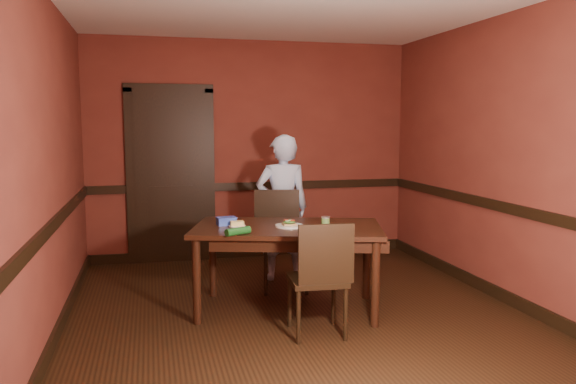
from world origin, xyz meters
name	(u,v)px	position (x,y,z in m)	size (l,w,h in m)	color
floor	(297,313)	(0.00, 0.00, 0.00)	(4.00, 4.50, 0.01)	black
ceiling	(298,1)	(0.00, 0.00, 2.70)	(4.00, 4.50, 0.01)	silver
wall_back	(252,150)	(0.00, 2.25, 1.35)	(4.00, 0.02, 2.70)	maroon
wall_front	(418,194)	(0.00, -2.25, 1.35)	(4.00, 0.02, 2.70)	maroon
wall_left	(50,167)	(-2.00, 0.00, 1.35)	(0.02, 4.50, 2.70)	maroon
wall_right	(501,159)	(2.00, 0.00, 1.35)	(0.02, 4.50, 2.70)	maroon
dado_back	(252,186)	(0.00, 2.23, 0.90)	(4.00, 0.03, 0.10)	black
dado_left	(55,223)	(-1.99, 0.00, 0.90)	(0.03, 4.50, 0.10)	black
dado_right	(498,206)	(1.99, 0.00, 0.90)	(0.03, 4.50, 0.10)	black
baseboard_back	(253,251)	(0.00, 2.23, 0.06)	(4.00, 0.03, 0.12)	black
baseboard_left	(60,326)	(-1.99, 0.00, 0.06)	(0.03, 4.50, 0.12)	black
baseboard_right	(494,291)	(1.99, 0.00, 0.06)	(0.03, 4.50, 0.12)	black
door	(171,173)	(-1.00, 2.22, 1.09)	(1.05, 0.07, 2.20)	black
dining_table	(287,268)	(-0.06, 0.11, 0.39)	(1.65, 0.93, 0.77)	black
chair_far	(286,241)	(0.07, 0.74, 0.50)	(0.47, 0.47, 1.00)	black
chair_near	(317,277)	(0.03, -0.50, 0.46)	(0.43, 0.43, 0.93)	black
person	(282,208)	(0.13, 1.13, 0.78)	(0.57, 0.38, 1.57)	#B9D2F4
sandwich_plate	(289,225)	(-0.06, 0.07, 0.79)	(0.25, 0.25, 0.06)	silver
sauce_jar	(326,222)	(0.25, -0.01, 0.82)	(0.08, 0.08, 0.09)	#689243
cheese_saucer	(237,224)	(-0.50, 0.20, 0.79)	(0.15, 0.15, 0.05)	silver
food_tub	(226,221)	(-0.59, 0.28, 0.81)	(0.19, 0.14, 0.07)	blue
wrapped_veg	(238,231)	(-0.56, -0.19, 0.81)	(0.06, 0.06, 0.23)	#17501A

